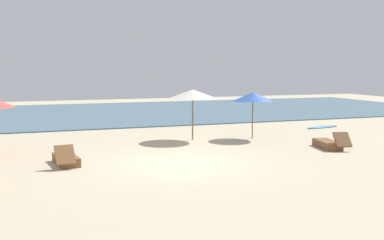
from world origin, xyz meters
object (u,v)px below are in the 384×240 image
object	(u,v)px
lounger_3	(329,144)
surfboard	(322,127)
umbrella_4	(253,97)
umbrella_0	(193,94)
lounger_0	(66,159)

from	to	relation	value
lounger_3	surfboard	distance (m)	6.20
umbrella_4	umbrella_0	bearing A→B (deg)	168.41
umbrella_4	surfboard	xyz separation A→B (m)	(4.96, 1.98, -1.75)
lounger_0	surfboard	distance (m)	13.85
umbrella_0	lounger_0	world-z (taller)	umbrella_0
umbrella_0	lounger_0	distance (m)	6.67
umbrella_4	surfboard	size ratio (longest dim) A/B	0.93
umbrella_4	lounger_3	distance (m)	3.92
umbrella_4	surfboard	distance (m)	5.63
lounger_3	surfboard	bearing A→B (deg)	56.83
umbrella_4	lounger_0	bearing A→B (deg)	-160.26
lounger_0	lounger_3	xyz separation A→B (m)	(9.58, -0.33, -0.00)
lounger_0	umbrella_4	bearing A→B (deg)	19.74
umbrella_4	surfboard	bearing A→B (deg)	21.76
umbrella_4	lounger_0	size ratio (longest dim) A/B	1.14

